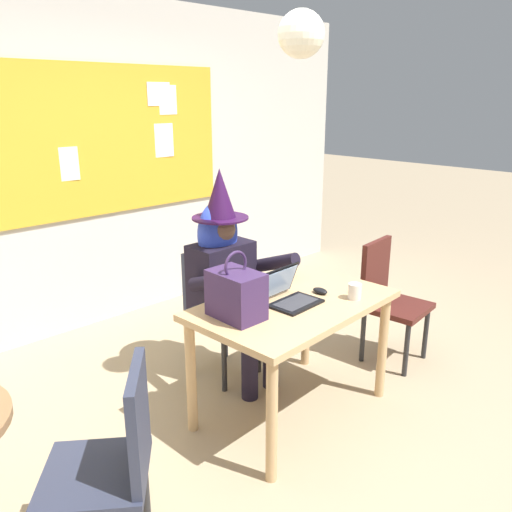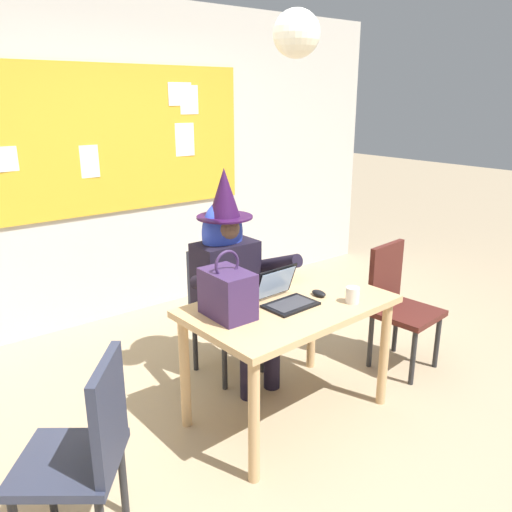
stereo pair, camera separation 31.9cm
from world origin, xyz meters
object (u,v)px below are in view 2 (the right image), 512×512
object	(u,v)px
laptop	(284,296)
coffee_mug	(353,295)
chair_at_desk	(221,304)
handbag	(228,293)
computer_mouse	(319,293)
chair_extra_corner	(397,300)
desk_main	(289,319)
person_costumed	(231,269)
chair_spare_by_window	(86,448)

from	to	relation	value
laptop	coffee_mug	bearing A→B (deg)	-39.33
chair_at_desk	handbag	xyz separation A→B (m)	(-0.40, -0.66, 0.38)
computer_mouse	handbag	distance (m)	0.62
laptop	chair_extra_corner	distance (m)	1.10
desk_main	laptop	distance (m)	0.15
laptop	chair_extra_corner	xyz separation A→B (m)	(1.06, -0.02, -0.29)
chair_at_desk	handbag	bearing A→B (deg)	-34.40
computer_mouse	coffee_mug	distance (m)	0.21
chair_at_desk	chair_extra_corner	distance (m)	1.26
chair_at_desk	computer_mouse	world-z (taller)	chair_at_desk
handbag	laptop	bearing A→B (deg)	-9.22
desk_main	person_costumed	xyz separation A→B (m)	(0.02, 0.61, 0.15)
laptop	coffee_mug	xyz separation A→B (m)	(0.32, -0.24, 0.00)
computer_mouse	desk_main	bearing A→B (deg)	174.82
coffee_mug	chair_extra_corner	world-z (taller)	chair_extra_corner
chair_at_desk	laptop	size ratio (longest dim) A/B	2.86
computer_mouse	laptop	bearing A→B (deg)	172.29
handbag	chair_extra_corner	size ratio (longest dim) A/B	0.42
person_costumed	chair_extra_corner	xyz separation A→B (m)	(1.02, -0.61, -0.29)
handbag	coffee_mug	world-z (taller)	handbag
desk_main	chair_spare_by_window	world-z (taller)	chair_spare_by_window
computer_mouse	chair_extra_corner	bearing A→B (deg)	3.00
computer_mouse	chair_spare_by_window	world-z (taller)	chair_spare_by_window
person_costumed	chair_spare_by_window	size ratio (longest dim) A/B	1.62
desk_main	person_costumed	bearing A→B (deg)	88.59
laptop	chair_at_desk	bearing A→B (deg)	84.21
handbag	coffee_mug	bearing A→B (deg)	-23.41
laptop	chair_extra_corner	bearing A→B (deg)	-3.73
person_costumed	computer_mouse	distance (m)	0.67
desk_main	chair_spare_by_window	xyz separation A→B (m)	(-1.32, -0.22, -0.14)
desk_main	chair_spare_by_window	distance (m)	1.34
chair_at_desk	laptop	bearing A→B (deg)	-6.22
person_costumed	handbag	size ratio (longest dim) A/B	3.86
person_costumed	coffee_mug	bearing A→B (deg)	17.94
desk_main	handbag	world-z (taller)	handbag
desk_main	person_costumed	distance (m)	0.63
chair_at_desk	chair_extra_corner	size ratio (longest dim) A/B	0.99
chair_at_desk	computer_mouse	size ratio (longest dim) A/B	8.55
laptop	computer_mouse	bearing A→B (deg)	-12.00
desk_main	chair_at_desk	xyz separation A→B (m)	(0.01, 0.73, -0.15)
chair_at_desk	coffee_mug	bearing A→B (deg)	13.24
person_costumed	handbag	distance (m)	0.68
chair_at_desk	chair_extra_corner	world-z (taller)	chair_extra_corner
person_costumed	chair_spare_by_window	distance (m)	1.59
chair_at_desk	person_costumed	xyz separation A→B (m)	(0.01, -0.12, 0.29)
coffee_mug	chair_spare_by_window	xyz separation A→B (m)	(-1.61, 0.00, -0.29)
chair_spare_by_window	laptop	bearing A→B (deg)	-132.00
chair_at_desk	person_costumed	world-z (taller)	person_costumed
handbag	chair_extra_corner	xyz separation A→B (m)	(1.43, -0.07, -0.38)
laptop	computer_mouse	distance (m)	0.25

